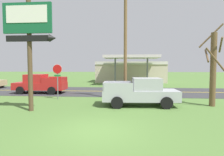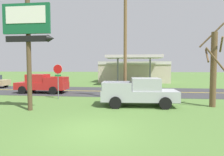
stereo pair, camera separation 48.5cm
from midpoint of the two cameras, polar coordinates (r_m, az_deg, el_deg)
name	(u,v)px [view 1 (the left image)]	position (r m, az deg, el deg)	size (l,w,h in m)	color
ground_plane	(96,131)	(8.60, -6.35, -15.34)	(180.00, 180.00, 0.00)	#4C7033
road_asphalt	(116,91)	(21.23, 0.49, -4.02)	(140.00, 8.00, 0.02)	#333335
road_centre_line	(116,91)	(21.23, 0.49, -3.98)	(126.00, 0.20, 0.01)	gold
motel_sign	(29,32)	(12.99, -24.39, 12.24)	(3.26, 0.54, 6.87)	brown
stop_sign	(57,75)	(16.82, -16.71, 0.77)	(0.80, 0.08, 2.95)	slate
utility_pole	(125,36)	(15.82, 3.12, 12.29)	(2.19, 0.26, 9.71)	brown
bare_tree	(213,67)	(14.89, 27.03, 2.82)	(1.68, 1.71, 5.85)	brown
gas_station	(131,71)	(34.51, 5.17, 2.06)	(12.00, 11.50, 4.40)	beige
pickup_silver_parked_on_lawn	(141,92)	(13.61, 7.61, -4.20)	(5.29, 2.43, 1.96)	#A8AAAF
pickup_red_on_road	(40,84)	(21.24, -21.31, -1.66)	(5.20, 2.24, 1.96)	red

